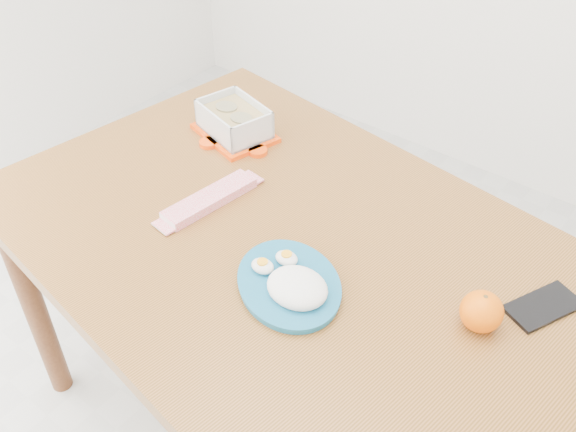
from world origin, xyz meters
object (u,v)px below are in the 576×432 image
Objects in this scene: dining_table at (288,268)px; smartphone at (543,306)px; food_container at (234,121)px; rice_plate at (291,283)px; orange_fruit at (481,311)px.

smartphone is at bearing 23.77° from dining_table.
food_container reaches higher than rice_plate.
food_container is 0.86m from smartphone.
orange_fruit reaches higher than dining_table.
smartphone is (0.50, 0.14, 0.09)m from dining_table.
food_container reaches higher than smartphone.
orange_fruit is at bearing 11.28° from dining_table.
dining_table is 6.13× the size of food_container.
orange_fruit reaches higher than rice_plate.
rice_plate is at bearing -22.09° from food_container.
smartphone is (0.40, 0.26, -0.02)m from rice_plate.
food_container reaches higher than orange_fruit.
smartphone reaches higher than dining_table.
rice_plate reaches higher than dining_table.
dining_table is at bearing 162.28° from rice_plate.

